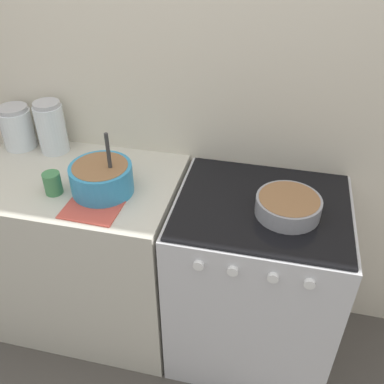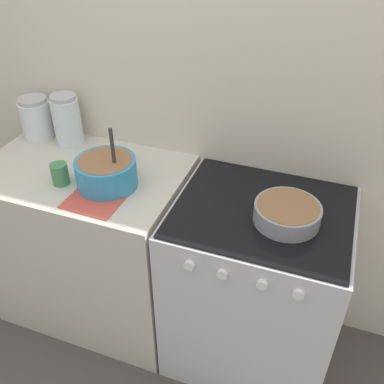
{
  "view_description": "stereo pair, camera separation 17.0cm",
  "coord_description": "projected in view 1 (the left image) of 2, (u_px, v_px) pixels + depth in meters",
  "views": [
    {
      "loc": [
        0.4,
        -1.09,
        1.94
      ],
      "look_at": [
        0.09,
        0.25,
        0.94
      ],
      "focal_mm": 40.0,
      "sensor_mm": 36.0,
      "label": 1
    },
    {
      "loc": [
        0.56,
        -1.04,
        1.94
      ],
      "look_at": [
        0.09,
        0.25,
        0.94
      ],
      "focal_mm": 40.0,
      "sensor_mm": 36.0,
      "label": 2
    }
  ],
  "objects": [
    {
      "name": "baking_pan",
      "position": [
        288.0,
        206.0,
        1.64
      ],
      "size": [
        0.25,
        0.25,
        0.07
      ],
      "color": "gray",
      "rests_on": "stove"
    },
    {
      "name": "mixing_bowl",
      "position": [
        102.0,
        177.0,
        1.75
      ],
      "size": [
        0.26,
        0.26,
        0.28
      ],
      "color": "#338CBF",
      "rests_on": "countertop_cabinet"
    },
    {
      "name": "recipe_page",
      "position": [
        95.0,
        205.0,
        1.71
      ],
      "size": [
        0.23,
        0.23,
        0.01
      ],
      "color": "#CC4C3F",
      "rests_on": "countertop_cabinet"
    },
    {
      "name": "stove",
      "position": [
        254.0,
        281.0,
        1.98
      ],
      "size": [
        0.72,
        0.62,
        0.89
      ],
      "color": "silver",
      "rests_on": "ground_plane"
    },
    {
      "name": "storage_jar_left",
      "position": [
        18.0,
        130.0,
        2.05
      ],
      "size": [
        0.15,
        0.15,
        0.21
      ],
      "color": "silver",
      "rests_on": "countertop_cabinet"
    },
    {
      "name": "ground_plane",
      "position": [
        162.0,
        377.0,
        2.07
      ],
      "size": [
        12.0,
        12.0,
        0.0
      ],
      "primitive_type": "plane",
      "color": "#4C4742"
    },
    {
      "name": "countertop_cabinet",
      "position": [
        86.0,
        252.0,
        2.13
      ],
      "size": [
        0.93,
        0.61,
        0.89
      ],
      "color": "beige",
      "rests_on": "ground_plane"
    },
    {
      "name": "wall_back",
      "position": [
        191.0,
        92.0,
        1.86
      ],
      "size": [
        4.86,
        0.05,
        2.4
      ],
      "color": "beige",
      "rests_on": "ground_plane"
    },
    {
      "name": "storage_jar_middle",
      "position": [
        52.0,
        131.0,
        2.0
      ],
      "size": [
        0.13,
        0.13,
        0.25
      ],
      "color": "silver",
      "rests_on": "countertop_cabinet"
    },
    {
      "name": "tin_can",
      "position": [
        53.0,
        183.0,
        1.75
      ],
      "size": [
        0.07,
        0.07,
        0.09
      ],
      "color": "#3F7F4C",
      "rests_on": "countertop_cabinet"
    }
  ]
}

